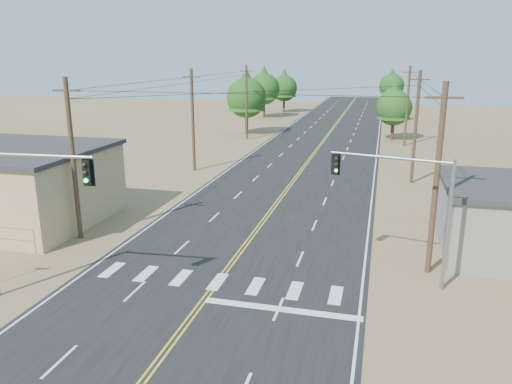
% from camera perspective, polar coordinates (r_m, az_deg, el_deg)
% --- Properties ---
extents(ground, '(220.00, 220.00, 0.00)m').
position_cam_1_polar(ground, '(19.58, -12.35, -19.89)').
color(ground, '#93714F').
rests_on(ground, ground).
extents(road, '(15.00, 200.00, 0.02)m').
position_cam_1_polar(road, '(46.17, 4.30, 1.28)').
color(road, black).
rests_on(road, ground).
extents(utility_pole_left_near, '(1.80, 0.30, 10.00)m').
position_cam_1_polar(utility_pole_left_near, '(32.40, -20.18, 3.59)').
color(utility_pole_left_near, '#4C3826').
rests_on(utility_pole_left_near, ground).
extents(utility_pole_left_mid, '(1.80, 0.30, 10.00)m').
position_cam_1_polar(utility_pole_left_mid, '(49.95, -7.23, 8.23)').
color(utility_pole_left_mid, '#4C3826').
rests_on(utility_pole_left_mid, ground).
extents(utility_pole_left_far, '(1.80, 0.30, 10.00)m').
position_cam_1_polar(utility_pole_left_far, '(68.85, -1.09, 10.27)').
color(utility_pole_left_far, '#4C3826').
rests_on(utility_pole_left_far, ground).
extents(utility_pole_right_near, '(1.80, 0.30, 10.00)m').
position_cam_1_polar(utility_pole_right_near, '(26.98, 19.93, 1.41)').
color(utility_pole_right_near, '#4C3826').
rests_on(utility_pole_right_near, ground).
extents(utility_pole_right_mid, '(1.80, 0.30, 10.00)m').
position_cam_1_polar(utility_pole_right_mid, '(46.62, 17.78, 7.13)').
color(utility_pole_right_mid, '#4C3826').
rests_on(utility_pole_right_mid, ground).
extents(utility_pole_right_far, '(1.80, 0.30, 10.00)m').
position_cam_1_polar(utility_pole_right_far, '(66.47, 16.90, 9.44)').
color(utility_pole_right_far, '#4C3826').
rests_on(utility_pole_right_far, ground).
extents(signal_mast_left, '(5.67, 0.66, 7.17)m').
position_cam_1_polar(signal_mast_left, '(25.00, -25.78, -0.96)').
color(signal_mast_left, gray).
rests_on(signal_mast_left, ground).
extents(signal_mast_right, '(5.94, 1.60, 6.54)m').
position_cam_1_polar(signal_mast_right, '(25.49, 17.36, -0.64)').
color(signal_mast_right, gray).
rests_on(signal_mast_right, ground).
extents(tree_left_near, '(5.76, 5.76, 9.59)m').
position_cam_1_polar(tree_left_near, '(73.52, -1.10, 11.18)').
color(tree_left_near, '#3F2D1E').
rests_on(tree_left_near, ground).
extents(tree_left_mid, '(5.73, 5.73, 9.55)m').
position_cam_1_polar(tree_left_mid, '(93.88, 0.93, 12.06)').
color(tree_left_mid, '#3F2D1E').
rests_on(tree_left_mid, ground).
extents(tree_left_far, '(5.25, 5.25, 8.75)m').
position_cam_1_polar(tree_left_far, '(102.87, 3.24, 12.05)').
color(tree_left_far, '#3F2D1E').
rests_on(tree_left_far, ground).
extents(tree_right_near, '(4.76, 4.76, 7.93)m').
position_cam_1_polar(tree_right_near, '(70.78, 15.52, 9.64)').
color(tree_right_near, '#3F2D1E').
rests_on(tree_right_near, ground).
extents(tree_right_mid, '(4.11, 4.11, 6.85)m').
position_cam_1_polar(tree_right_mid, '(92.43, 15.44, 10.44)').
color(tree_right_mid, '#3F2D1E').
rests_on(tree_right_mid, ground).
extents(tree_right_far, '(5.28, 5.28, 8.81)m').
position_cam_1_polar(tree_right_far, '(114.62, 15.26, 11.90)').
color(tree_right_far, '#3F2D1E').
rests_on(tree_right_far, ground).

